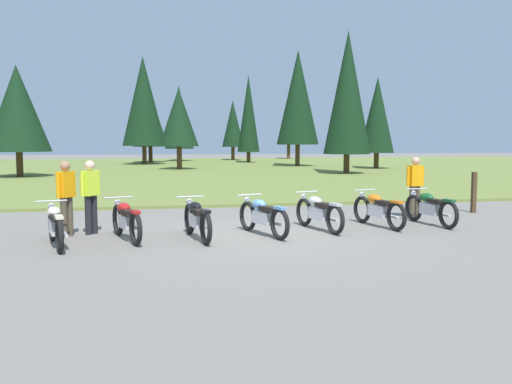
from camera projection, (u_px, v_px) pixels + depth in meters
ground_plane at (261, 234)px, 12.28m from camera, size 140.00×140.00×0.00m
grass_moorland at (189, 169)px, 38.66m from camera, size 80.00×44.00×0.10m
forest_treeline at (135, 112)px, 44.39m from camera, size 37.74×28.67×9.08m
motorcycle_cream at (55, 225)px, 10.77m from camera, size 0.79×2.05×0.88m
motorcycle_red at (126, 220)px, 11.48m from camera, size 0.86×2.03×0.88m
motorcycle_black at (197, 219)px, 11.60m from camera, size 0.69×2.09×0.88m
motorcycle_sky_blue at (263, 216)px, 12.07m from camera, size 0.89×2.01×0.88m
motorcycle_silver at (319, 212)px, 12.75m from camera, size 0.76×2.06×0.88m
motorcycle_orange at (378, 209)px, 13.24m from camera, size 0.73×2.07×0.88m
motorcycle_british_green at (430, 208)px, 13.55m from camera, size 0.65×2.09×0.88m
rider_with_back_turned at (415, 183)px, 14.69m from camera, size 0.54×0.28×1.67m
rider_near_row_end at (66, 194)px, 11.84m from camera, size 0.38×0.47×1.67m
rider_checking_bike at (91, 192)px, 12.17m from camera, size 0.40×0.44×1.67m
trail_marker_post at (474, 192)px, 15.82m from camera, size 0.12×0.12×1.20m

